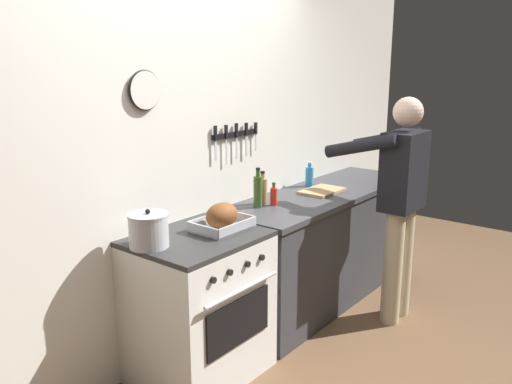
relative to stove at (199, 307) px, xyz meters
name	(u,v)px	position (x,y,z in m)	size (l,w,h in m)	color
wall_back	(179,157)	(0.22, 0.36, 0.85)	(6.00, 0.13, 2.60)	white
counter_block	(322,244)	(1.42, 0.00, 0.00)	(2.03, 0.65, 0.90)	#38383D
stove	(199,307)	(0.00, 0.00, 0.00)	(0.76, 0.67, 0.90)	white
person_cook	(399,196)	(1.44, -0.62, 0.50)	(0.51, 0.63, 1.66)	#C6B793
roasting_pan	(222,218)	(0.19, -0.03, 0.52)	(0.35, 0.26, 0.17)	#B7B7BC
stock_pot	(149,230)	(-0.29, 0.08, 0.54)	(0.22, 0.22, 0.22)	#B7B7BC
cutting_board	(322,191)	(1.38, -0.01, 0.46)	(0.36, 0.24, 0.02)	tan
bottle_olive_oil	(258,191)	(0.72, 0.11, 0.57)	(0.06, 0.06, 0.28)	#385623
bottle_vinegar	(262,190)	(0.81, 0.14, 0.55)	(0.07, 0.07, 0.24)	#997F4C
bottle_dish_soap	(309,176)	(1.49, 0.18, 0.53)	(0.07, 0.07, 0.20)	#338CCC
bottle_hot_sauce	(274,196)	(0.83, 0.06, 0.52)	(0.05, 0.05, 0.17)	red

